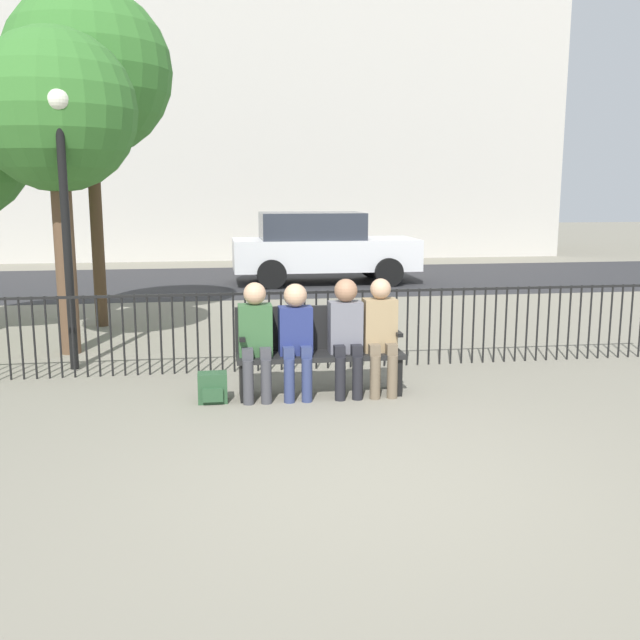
# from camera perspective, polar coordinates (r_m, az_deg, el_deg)

# --- Properties ---
(ground_plane) EXTENTS (80.00, 80.00, 0.00)m
(ground_plane) POSITION_cam_1_polar(r_m,az_deg,el_deg) (5.38, 3.73, -12.89)
(ground_plane) COLOR gray
(park_bench) EXTENTS (1.74, 0.45, 0.92)m
(park_bench) POSITION_cam_1_polar(r_m,az_deg,el_deg) (7.48, -0.09, -2.20)
(park_bench) COLOR black
(park_bench) RESTS_ON ground
(seated_person_0) EXTENTS (0.34, 0.39, 1.21)m
(seated_person_0) POSITION_cam_1_polar(r_m,az_deg,el_deg) (7.25, -5.18, -1.10)
(seated_person_0) COLOR #3D3D42
(seated_person_0) RESTS_ON ground
(seated_person_1) EXTENTS (0.34, 0.39, 1.19)m
(seated_person_1) POSITION_cam_1_polar(r_m,az_deg,el_deg) (7.29, -1.94, -1.04)
(seated_person_1) COLOR navy
(seated_person_1) RESTS_ON ground
(seated_person_2) EXTENTS (0.34, 0.39, 1.23)m
(seated_person_2) POSITION_cam_1_polar(r_m,az_deg,el_deg) (7.36, 2.10, -0.77)
(seated_person_2) COLOR black
(seated_person_2) RESTS_ON ground
(seated_person_3) EXTENTS (0.34, 0.39, 1.22)m
(seated_person_3) POSITION_cam_1_polar(r_m,az_deg,el_deg) (7.44, 4.87, -0.80)
(seated_person_3) COLOR brown
(seated_person_3) RESTS_ON ground
(backpack) EXTENTS (0.29, 0.25, 0.30)m
(backpack) POSITION_cam_1_polar(r_m,az_deg,el_deg) (7.32, -8.59, -5.39)
(backpack) COLOR #284C2D
(backpack) RESTS_ON ground
(fence_railing) EXTENTS (9.01, 0.03, 0.95)m
(fence_railing) POSITION_cam_1_polar(r_m,az_deg,el_deg) (8.47, -1.21, -0.27)
(fence_railing) COLOR black
(fence_railing) RESTS_ON ground
(tree_0) EXTENTS (2.48, 2.48, 5.10)m
(tree_0) POSITION_cam_1_polar(r_m,az_deg,el_deg) (11.74, -18.06, 18.31)
(tree_0) COLOR #4C3823
(tree_0) RESTS_ON ground
(tree_2) EXTENTS (2.01, 2.01, 4.10)m
(tree_2) POSITION_cam_1_polar(r_m,az_deg,el_deg) (9.79, -20.37, 15.23)
(tree_2) COLOR brown
(tree_2) RESTS_ON ground
(lamp_post) EXTENTS (0.28, 0.28, 3.26)m
(lamp_post) POSITION_cam_1_polar(r_m,az_deg,el_deg) (8.84, -19.85, 10.20)
(lamp_post) COLOR black
(lamp_post) RESTS_ON ground
(street_surface) EXTENTS (24.00, 6.00, 0.01)m
(street_surface) POSITION_cam_1_polar(r_m,az_deg,el_deg) (16.99, -4.81, 3.16)
(street_surface) COLOR #2B2B2D
(street_surface) RESTS_ON ground
(parked_car_0) EXTENTS (4.20, 1.94, 1.62)m
(parked_car_0) POSITION_cam_1_polar(r_m,az_deg,el_deg) (16.45, 0.08, 5.90)
(parked_car_0) COLOR silver
(parked_car_0) RESTS_ON ground
(building_facade) EXTENTS (20.00, 6.00, 13.99)m
(building_facade) POSITION_cam_1_polar(r_m,az_deg,el_deg) (25.32, -6.33, 21.39)
(building_facade) COLOR beige
(building_facade) RESTS_ON ground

